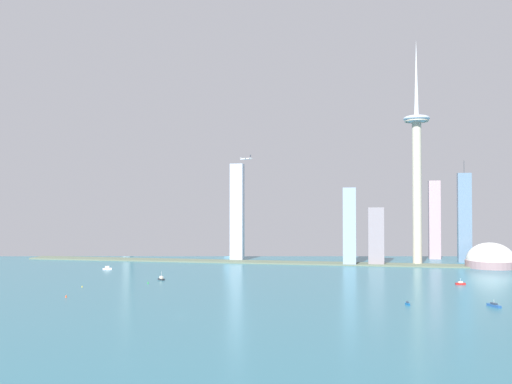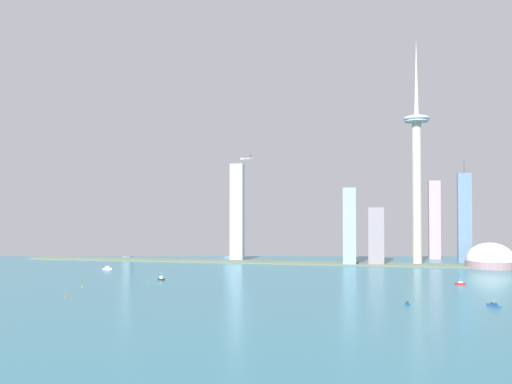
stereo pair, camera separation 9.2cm
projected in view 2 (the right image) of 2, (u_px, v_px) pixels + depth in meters
The scene contains 20 objects.
ground_plane at pixel (181, 315), 469.32m from camera, with size 6000.00×6000.00×0.00m, color #2E6679.
waterfront_pier at pixel (265, 262), 889.10m from camera, with size 826.57×41.25×2.02m, color #5B6854.
observation_tower at pixel (417, 161), 867.10m from camera, with size 41.57×41.57×360.89m.
stadium_dome at pixel (491, 261), 821.21m from camera, with size 73.27×73.27×53.26m.
skyscraper_0 at pixel (237, 212), 927.16m from camera, with size 21.97×17.88×164.57m.
skyscraper_1 at pixel (350, 226), 860.78m from camera, with size 20.20×25.94×121.87m.
skyscraper_2 at pixel (232, 243), 1009.92m from camera, with size 27.61×15.27×62.31m.
skyscraper_3 at pixel (376, 236), 855.27m from camera, with size 24.37×13.40×90.72m.
skyscraper_4 at pixel (464, 218), 896.47m from camera, with size 21.46×12.97×167.48m.
skyscraper_5 at pixel (434, 220), 953.50m from camera, with size 19.36×16.46×137.00m.
skyscraper_6 at pixel (129, 209), 1057.81m from camera, with size 13.44×18.91×174.55m.
boat_0 at pixel (460, 283), 647.61m from camera, with size 11.69×5.31×7.50m.
boat_1 at pixel (408, 304), 516.69m from camera, with size 4.34×6.18×3.52m.
boat_2 at pixel (494, 305), 508.25m from camera, with size 10.74×15.63×6.74m.
boat_3 at pixel (161, 279), 686.66m from camera, with size 10.35×8.62×10.90m.
boat_4 at pixel (107, 268), 795.65m from camera, with size 12.88×9.03×5.26m.
channel_buoy_0 at pixel (66, 296), 559.86m from camera, with size 1.75×1.75×2.92m, color #E54C19.
channel_buoy_1 at pixel (148, 282), 655.73m from camera, with size 1.59×1.59×2.99m, color green.
channel_buoy_2 at pixel (82, 286), 628.23m from camera, with size 1.41×1.41×1.91m, color yellow.
airplane at pixel (246, 159), 936.98m from camera, with size 23.58×23.82×7.48m.
Camera 2 is at (151.59, -451.20, 96.23)m, focal length 38.21 mm.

